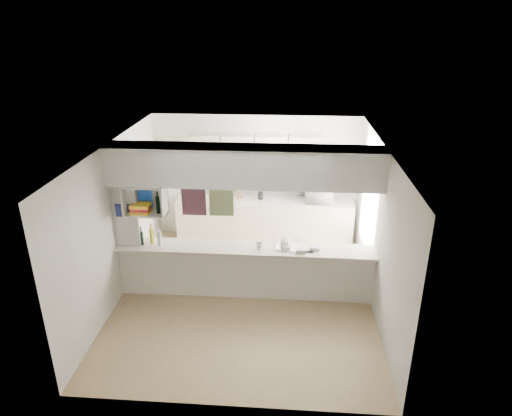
# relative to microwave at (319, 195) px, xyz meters

# --- Properties ---
(floor) EXTENTS (4.80, 4.80, 0.00)m
(floor) POSITION_rel_microwave_xyz_m (-1.29, -2.07, -1.07)
(floor) COLOR #9E845B
(floor) RESTS_ON ground
(ceiling) EXTENTS (4.80, 4.80, 0.00)m
(ceiling) POSITION_rel_microwave_xyz_m (-1.29, -2.07, 1.53)
(ceiling) COLOR white
(ceiling) RESTS_ON wall_back
(wall_back) EXTENTS (4.20, 0.00, 4.20)m
(wall_back) POSITION_rel_microwave_xyz_m (-1.29, 0.33, 0.23)
(wall_back) COLOR silver
(wall_back) RESTS_ON floor
(wall_left) EXTENTS (0.00, 4.80, 4.80)m
(wall_left) POSITION_rel_microwave_xyz_m (-3.39, -2.07, 0.23)
(wall_left) COLOR silver
(wall_left) RESTS_ON floor
(wall_right) EXTENTS (0.00, 4.80, 4.80)m
(wall_right) POSITION_rel_microwave_xyz_m (0.81, -2.07, 0.23)
(wall_right) COLOR silver
(wall_right) RESTS_ON floor
(servery_partition) EXTENTS (4.20, 0.50, 2.60)m
(servery_partition) POSITION_rel_microwave_xyz_m (-1.47, -2.07, 0.59)
(servery_partition) COLOR silver
(servery_partition) RESTS_ON floor
(cubby_shelf) EXTENTS (0.65, 0.35, 0.50)m
(cubby_shelf) POSITION_rel_microwave_xyz_m (-2.86, -2.13, 0.64)
(cubby_shelf) COLOR white
(cubby_shelf) RESTS_ON bulkhead
(kitchen_run) EXTENTS (3.60, 0.63, 2.24)m
(kitchen_run) POSITION_rel_microwave_xyz_m (-1.13, 0.07, -0.25)
(kitchen_run) COLOR beige
(kitchen_run) RESTS_ON floor
(microwave) EXTENTS (0.56, 0.39, 0.31)m
(microwave) POSITION_rel_microwave_xyz_m (0.00, 0.00, 0.00)
(microwave) COLOR white
(microwave) RESTS_ON bench_top
(bowl) EXTENTS (0.24, 0.24, 0.06)m
(bowl) POSITION_rel_microwave_xyz_m (0.05, -0.01, 0.18)
(bowl) COLOR #0D3697
(bowl) RESTS_ON microwave
(dish_rack) EXTENTS (0.41, 0.34, 0.20)m
(dish_rack) POSITION_rel_microwave_xyz_m (-0.61, -2.03, -0.07)
(dish_rack) COLOR silver
(dish_rack) RESTS_ON breakfast_bar
(cup) EXTENTS (0.15, 0.15, 0.09)m
(cup) POSITION_rel_microwave_xyz_m (-1.06, -2.10, -0.09)
(cup) COLOR white
(cup) RESTS_ON dish_rack
(wine_bottles) EXTENTS (0.37, 0.15, 0.36)m
(wine_bottles) POSITION_rel_microwave_xyz_m (-2.84, -2.07, -0.02)
(wine_bottles) COLOR black
(wine_bottles) RESTS_ON breakfast_bar
(plastic_tubs) EXTENTS (0.59, 0.23, 0.08)m
(plastic_tubs) POSITION_rel_microwave_xyz_m (-0.43, -2.12, -0.12)
(plastic_tubs) COLOR silver
(plastic_tubs) RESTS_ON breakfast_bar
(utensil_jar) EXTENTS (0.11, 0.11, 0.15)m
(utensil_jar) POSITION_rel_microwave_xyz_m (-1.18, 0.08, -0.08)
(utensil_jar) COLOR black
(utensil_jar) RESTS_ON bench_top
(knife_block) EXTENTS (0.10, 0.09, 0.19)m
(knife_block) POSITION_rel_microwave_xyz_m (-1.62, 0.11, -0.06)
(knife_block) COLOR brown
(knife_block) RESTS_ON bench_top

